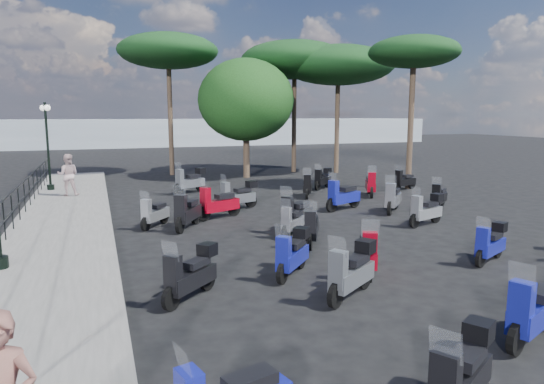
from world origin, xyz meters
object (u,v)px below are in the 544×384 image
object	(u,v)px
scooter_2	(191,275)
scooter_19	(343,196)
scooter_12	(532,313)
pine_3	(414,53)
pine_0	(294,60)
scooter_10	(190,181)
scooter_26	(404,181)
scooter_13	(368,253)
scooter_4	(154,214)
scooter_6	(351,272)
scooter_5	(461,378)
scooter_16	(308,187)
scooter_8	(311,229)
scooter_3	(218,204)
scooter_15	(238,196)
scooter_23	(426,210)
scooter_1	(292,254)
pine_1	(338,66)
scooter_14	(296,214)
scooter_17	(490,244)
scooter_21	(323,179)
scooter_9	(187,213)
pine_2	(168,52)
scooter_24	(439,197)
scooter_7	(292,222)
pedestrian_far	(68,175)
broadleaf_tree	(246,100)
scooter_25	(371,185)
lamp_post_2	(47,140)
scooter_20	(393,199)

from	to	relation	value
scooter_2	scooter_19	world-z (taller)	scooter_19
scooter_12	pine_3	world-z (taller)	pine_3
pine_0	scooter_10	bearing A→B (deg)	-141.31
scooter_26	pine_3	xyz separation A→B (m)	(0.53, 0.44, 5.93)
scooter_12	scooter_13	bearing A→B (deg)	-12.76
scooter_4	scooter_6	bearing A→B (deg)	149.20
scooter_5	pine_0	bearing A→B (deg)	-48.71
scooter_13	scooter_16	bearing A→B (deg)	-78.92
scooter_8	scooter_3	bearing A→B (deg)	-41.02
scooter_15	scooter_23	world-z (taller)	scooter_15
scooter_1	pine_1	xyz separation A→B (m)	(9.84, 16.90, 5.93)
scooter_14	scooter_17	xyz separation A→B (m)	(3.16, -4.62, -0.05)
scooter_1	scooter_21	bearing A→B (deg)	-75.59
scooter_4	scooter_13	distance (m)	7.42
scooter_1	pine_3	world-z (taller)	pine_3
scooter_1	scooter_9	xyz separation A→B (m)	(-1.40, 5.23, 0.03)
scooter_1	pine_2	world-z (taller)	pine_2
scooter_4	pine_0	size ratio (longest dim) A/B	0.16
scooter_16	scooter_1	bearing A→B (deg)	90.99
scooter_9	scooter_24	xyz separation A→B (m)	(9.52, -0.02, -0.07)
pine_2	pine_3	world-z (taller)	pine_2
scooter_1	scooter_16	size ratio (longest dim) A/B	0.84
scooter_7	scooter_6	bearing A→B (deg)	127.20
scooter_9	scooter_15	distance (m)	3.45
scooter_8	pine_0	bearing A→B (deg)	-82.57
scooter_24	scooter_21	bearing A→B (deg)	-21.19
scooter_1	scooter_17	world-z (taller)	scooter_1
pedestrian_far	scooter_13	world-z (taller)	pedestrian_far
scooter_10	scooter_21	world-z (taller)	scooter_10
scooter_16	scooter_6	bearing A→B (deg)	97.01
pedestrian_far	scooter_14	distance (m)	10.91
scooter_17	broadleaf_tree	size ratio (longest dim) A/B	0.21
scooter_3	scooter_16	size ratio (longest dim) A/B	1.13
scooter_14	pine_2	xyz separation A→B (m)	(-1.50, 15.41, 6.59)
pedestrian_far	scooter_3	world-z (taller)	pedestrian_far
scooter_25	pine_1	distance (m)	10.47
lamp_post_2	scooter_19	world-z (taller)	lamp_post_2
scooter_2	scooter_17	xyz separation A→B (m)	(7.24, -0.09, -0.03)
scooter_25	pine_0	size ratio (longest dim) A/B	0.21
scooter_26	lamp_post_2	bearing A→B (deg)	54.49
pine_2	scooter_17	bearing A→B (deg)	-76.90
scooter_2	pine_3	size ratio (longest dim) A/B	0.18
scooter_4	scooter_7	size ratio (longest dim) A/B	1.08
scooter_12	pine_1	xyz separation A→B (m)	(7.54, 21.15, 5.92)
lamp_post_2	scooter_9	size ratio (longest dim) A/B	2.37
pedestrian_far	scooter_21	bearing A→B (deg)	-177.70
scooter_13	scooter_14	xyz separation A→B (m)	(0.07, 4.35, 0.03)
broadleaf_tree	pine_1	distance (m)	6.21
scooter_15	scooter_10	bearing A→B (deg)	-5.16
scooter_2	scooter_20	bearing A→B (deg)	-98.51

